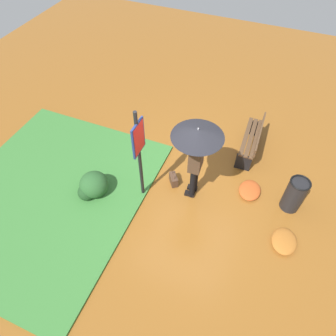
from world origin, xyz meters
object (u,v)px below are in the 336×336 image
object	(u,v)px
person_with_umbrella	(197,146)
info_sign_post	(139,148)
park_bench	(252,139)
handbag	(173,179)
trash_bin	(295,195)

from	to	relation	value
person_with_umbrella	info_sign_post	size ratio (longest dim) A/B	0.89
person_with_umbrella	park_bench	size ratio (longest dim) A/B	1.46
handbag	trash_bin	bearing A→B (deg)	97.99
info_sign_post	handbag	size ratio (longest dim) A/B	6.22
info_sign_post	person_with_umbrella	bearing A→B (deg)	109.67
handbag	park_bench	distance (m)	2.17
trash_bin	park_bench	bearing A→B (deg)	-138.49
info_sign_post	handbag	bearing A→B (deg)	136.54
person_with_umbrella	handbag	distance (m)	1.52
person_with_umbrella	park_bench	world-z (taller)	person_with_umbrella
person_with_umbrella	info_sign_post	bearing A→B (deg)	-70.33
info_sign_post	park_bench	bearing A→B (deg)	139.27
person_with_umbrella	info_sign_post	xyz separation A→B (m)	(0.36, -1.01, -0.11)
handbag	info_sign_post	bearing A→B (deg)	-43.46
trash_bin	person_with_umbrella	bearing A→B (deg)	-75.46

